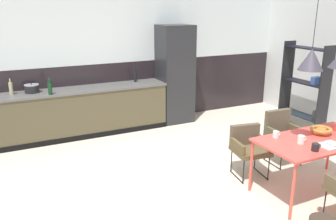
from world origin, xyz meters
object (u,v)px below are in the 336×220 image
Objects in this scene: pendant_lamp_over_table_near at (311,59)px; open_shelf_unit at (306,86)px; mug_glass_clear at (336,127)px; fruit_bowl at (321,130)px; bottle_spice_small at (50,88)px; dining_table at (317,143)px; mug_short_terracotta at (276,134)px; mug_white_ceramic at (301,139)px; mug_dark_espresso at (316,147)px; bottle_oil_tall at (11,88)px; bottle_vinegar_dark at (135,75)px; refrigerator_column at (175,74)px; open_book at (330,145)px; armchair_corner_seat at (282,130)px; armchair_head_of_table at (248,144)px; cooking_pot at (32,89)px.

open_shelf_unit is at bearing 42.49° from pendant_lamp_over_table_near.
fruit_bowl is at bearing -178.47° from mug_glass_clear.
dining_table is at bearing -48.93° from bottle_spice_small.
mug_short_terracotta is 0.89× the size of mug_white_ceramic.
mug_dark_espresso is at bearing -141.62° from dining_table.
bottle_vinegar_dark reaches higher than bottle_oil_tall.
refrigerator_column is 3.54m from dining_table.
mug_white_ceramic is at bearing 142.53° from open_book.
armchair_corner_seat is 0.87m from fruit_bowl.
armchair_head_of_table is at bearing 13.08° from armchair_corner_seat.
armchair_head_of_table is (-0.47, 0.79, -0.23)m from dining_table.
open_book is at bearing -50.71° from cooking_pot.
cooking_pot is (-2.68, 2.79, 0.51)m from armchair_head_of_table.
bottle_spice_small reaches higher than armchair_corner_seat.
mug_glass_clear is 0.47× the size of bottle_oil_tall.
dining_table is 0.25m from fruit_bowl.
mug_glass_clear is 2.32m from open_shelf_unit.
mug_dark_espresso is at bearing -155.09° from mug_glass_clear.
bottle_oil_tall reaches higher than open_book.
open_book is 2.92m from open_shelf_unit.
pendant_lamp_over_table_near reaches higher than bottle_vinegar_dark.
mug_glass_clear is at bearing 13.83° from dining_table.
bottle_vinegar_dark is (-0.70, 3.36, 0.25)m from mug_short_terracotta.
cooking_pot is at bearing 131.31° from dining_table.
bottle_oil_tall is at bearing 131.46° from mug_white_ceramic.
open_shelf_unit is (5.03, -1.60, -0.13)m from cooking_pot.
bottle_vinegar_dark reaches higher than cooking_pot.
pendant_lamp_over_table_near is (-0.02, -3.54, 0.79)m from refrigerator_column.
fruit_bowl is 5.06m from bottle_oil_tall.
mug_glass_clear is 0.96m from mug_short_terracotta.
mug_white_ceramic is 0.45× the size of bottle_spice_small.
mug_dark_espresso is 0.47× the size of bottle_oil_tall.
mug_dark_espresso is at bearing -93.92° from pendant_lamp_over_table_near.
bottle_spice_small is 4.26m from pendant_lamp_over_table_near.
mug_glass_clear is 0.91m from mug_dark_espresso.
bottle_spice_small is 0.33× the size of pendant_lamp_over_table_near.
mug_glass_clear reaches higher than armchair_head_of_table.
open_book is 4.03m from bottle_vinegar_dark.
refrigerator_column is 1.19× the size of open_shelf_unit.
open_shelf_unit is at bearing 47.87° from fruit_bowl.
bottle_spice_small is at bearing 127.60° from pendant_lamp_over_table_near.
bottle_spice_small is at bearing 131.07° from dining_table.
fruit_bowl is at bearing 56.37° from open_book.
armchair_corner_seat is 2.53× the size of bottle_vinegar_dark.
armchair_head_of_table is at bearing -93.59° from refrigerator_column.
mug_dark_espresso is at bearing -90.48° from refrigerator_column.
open_book is (0.26, -3.74, -0.26)m from refrigerator_column.
mug_dark_espresso is at bearing -95.31° from mug_white_ceramic.
dining_table is at bearing 75.20° from armchair_corner_seat.
pendant_lamp_over_table_near reaches higher than cooking_pot.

